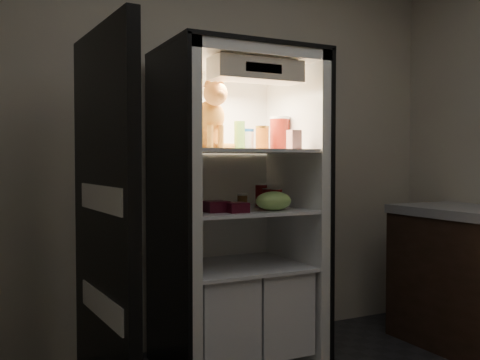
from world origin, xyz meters
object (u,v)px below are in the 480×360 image
Objects in this scene: soda_can_b at (267,197)px; soda_can_c at (277,199)px; berry_box_right at (237,207)px; mayo_tub at (246,139)px; salsa_jar at (262,138)px; tabby_cat at (207,123)px; refrigerator at (234,233)px; cream_carton at (294,140)px; pepper_jar at (280,133)px; parmesan_shaker at (239,135)px; condiment_jar at (242,201)px; berry_box_left at (216,206)px; soda_can_a at (261,195)px; grape_bag at (274,201)px.

soda_can_b is 0.94× the size of soda_can_c.
soda_can_c is at bearing 14.17° from berry_box_right.
salsa_jar is at bearing -53.70° from mayo_tub.
refrigerator is at bearing 1.30° from tabby_cat.
refrigerator is 17.07× the size of cream_carton.
mayo_tub is 0.22m from pepper_jar.
mayo_tub is at bearing 17.36° from refrigerator.
refrigerator is 0.31m from soda_can_b.
parmesan_shaker is 1.53× the size of berry_box_right.
mayo_tub is 1.06× the size of soda_can_c.
soda_can_c is at bearing -40.95° from parmesan_shaker.
berry_box_right is (-0.27, -0.19, -0.39)m from salsa_jar.
refrigerator is 9.05× the size of pepper_jar.
soda_can_c is at bearing -48.05° from condiment_jar.
refrigerator is at bearing 134.50° from cream_carton.
refrigerator reaches higher than tabby_cat.
soda_can_b is 0.47m from berry_box_left.
soda_can_a is at bearing 6.54° from tabby_cat.
tabby_cat reaches higher than soda_can_b.
tabby_cat reaches higher than soda_can_c.
refrigerator reaches higher than berry_box_left.
soda_can_b is 0.52× the size of grape_bag.
berry_box_left is (-0.41, -0.23, -0.04)m from soda_can_a.
pepper_jar is 0.26m from cream_carton.
mayo_tub reaches higher than soda_can_b.
soda_can_b is at bearing -10.39° from mayo_tub.
condiment_jar is at bearing -158.27° from soda_can_a.
grape_bag is at bearing -67.98° from condiment_jar.
condiment_jar is 0.69× the size of berry_box_left.
pepper_jar is (0.49, 0.00, -0.05)m from tabby_cat.
berry_box_right is at bearing -126.16° from mayo_tub.
mayo_tub is 0.53m from berry_box_left.
pepper_jar reaches higher than berry_box_left.
parmesan_shaker is at bearing 167.62° from salsa_jar.
parmesan_shaker is (0.21, -0.01, -0.07)m from tabby_cat.
salsa_jar reaches higher than soda_can_c.
tabby_cat is at bearing 145.82° from grape_bag.
soda_can_a is 0.44m from berry_box_right.
soda_can_b is at bearing 5.75° from condiment_jar.
salsa_jar is at bearing -116.48° from soda_can_a.
tabby_cat is 0.61m from soda_can_b.
mayo_tub is at bearing 169.61° from soda_can_b.
condiment_jar is 0.28m from berry_box_right.
berry_box_right is at bearing -165.83° from soda_can_c.
salsa_jar is 0.16m from pepper_jar.
tabby_cat is at bearing -179.63° from condiment_jar.
refrigerator is at bearing 137.81° from soda_can_c.
soda_can_c is (-0.12, -0.16, -0.39)m from pepper_jar.
mayo_tub is 0.59× the size of grape_bag.
cream_carton is at bearing -32.23° from tabby_cat.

